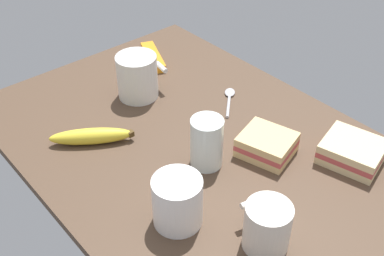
{
  "coord_description": "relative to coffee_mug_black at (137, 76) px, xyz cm",
  "views": [
    {
      "loc": [
        -58.89,
        50.78,
        65.5
      ],
      "look_at": [
        0.0,
        0.0,
        5.0
      ],
      "focal_mm": 44.5,
      "sensor_mm": 36.0,
      "label": 1
    }
  ],
  "objects": [
    {
      "name": "coffee_mug_black",
      "position": [
        0.0,
        0.0,
        0.0
      ],
      "size": [
        9.41,
        11.96,
        10.47
      ],
      "color": "white",
      "rests_on": "tabletop"
    },
    {
      "name": "coffee_mug_milky",
      "position": [
        -49.44,
        10.06,
        -0.91
      ],
      "size": [
        9.88,
        7.66,
        8.66
      ],
      "color": "silver",
      "rests_on": "tabletop"
    },
    {
      "name": "tabletop",
      "position": [
        -20.84,
        1.24,
        -6.38
      ],
      "size": [
        90.0,
        64.0,
        2.0
      ],
      "primitive_type": "cube",
      "color": "#4C3828",
      "rests_on": "ground"
    },
    {
      "name": "sandwich_side",
      "position": [
        -34.02,
        -7.26,
        -3.18
      ],
      "size": [
        12.4,
        11.7,
        4.4
      ],
      "color": "#DBB77A",
      "rests_on": "tabletop"
    },
    {
      "name": "sandwich_main",
      "position": [
        -46.5,
        -18.49,
        -3.18
      ],
      "size": [
        13.47,
        12.65,
        4.4
      ],
      "color": "beige",
      "rests_on": "tabletop"
    },
    {
      "name": "snack_bar",
      "position": [
        11.11,
        -12.64,
        -4.38
      ],
      "size": [
        14.35,
        8.65,
        2.0
      ],
      "primitive_type": "cube",
      "rotation": [
        0.0,
        0.0,
        -0.4
      ],
      "color": "orange",
      "rests_on": "tabletop"
    },
    {
      "name": "spoon",
      "position": [
        -15.17,
        -15.28,
        -4.99
      ],
      "size": [
        9.07,
        9.74,
        0.8
      ],
      "color": "silver",
      "rests_on": "tabletop"
    },
    {
      "name": "glass_of_milk",
      "position": [
        -28.32,
        3.96,
        -0.55
      ],
      "size": [
        6.41,
        6.41,
        10.5
      ],
      "color": "silver",
      "rests_on": "tabletop"
    },
    {
      "name": "coffee_mug_spare",
      "position": [
        -36.08,
        17.61,
        -0.57
      ],
      "size": [
        10.44,
        9.98,
        9.34
      ],
      "color": "white",
      "rests_on": "tabletop"
    },
    {
      "name": "banana",
      "position": [
        -8.07,
        17.77,
        -3.66
      ],
      "size": [
        12.55,
        16.07,
        3.44
      ],
      "color": "yellow",
      "rests_on": "tabletop"
    }
  ]
}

